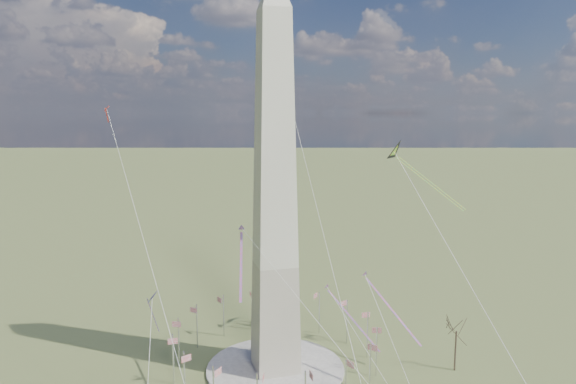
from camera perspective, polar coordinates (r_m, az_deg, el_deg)
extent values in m
plane|color=#566331|center=(142.24, -1.41, -19.16)|extent=(2000.00, 2000.00, 0.00)
cylinder|color=#BBB6AB|center=(142.05, -1.41, -19.01)|extent=(36.00, 36.00, 0.80)
cylinder|color=silver|center=(147.20, 8.82, -15.44)|extent=(0.36, 0.36, 13.00)
cube|color=#AB1816|center=(146.22, 8.65, -13.35)|extent=(2.40, 0.08, 1.50)
cylinder|color=silver|center=(154.84, 6.57, -14.14)|extent=(0.36, 0.36, 13.00)
cube|color=#AB1816|center=(153.72, 6.26, -12.18)|extent=(2.25, 0.99, 1.50)
cylinder|color=silver|center=(160.28, 3.49, -13.28)|extent=(0.36, 0.36, 13.00)
cube|color=#AB1816|center=(158.91, 3.08, -11.42)|extent=(1.75, 1.75, 1.50)
cylinder|color=silver|center=(162.94, -0.05, -12.88)|extent=(0.36, 0.36, 13.00)
cube|color=#AB1816|center=(161.22, -0.52, -11.11)|extent=(0.99, 2.25, 1.50)
cylinder|color=silver|center=(162.57, -3.71, -12.96)|extent=(0.36, 0.36, 13.00)
cube|color=#AB1816|center=(160.44, -4.19, -11.23)|extent=(0.08, 2.40, 1.50)
cylinder|color=silver|center=(159.18, -7.17, -13.49)|extent=(0.36, 0.36, 13.00)
cube|color=#AB1816|center=(156.65, -7.62, -11.80)|extent=(0.99, 2.25, 1.50)
cylinder|color=silver|center=(153.14, -10.07, -14.49)|extent=(0.36, 0.36, 13.00)
cube|color=#AB1816|center=(150.21, -10.45, -12.78)|extent=(1.75, 1.75, 1.50)
cylinder|color=silver|center=(145.09, -12.04, -15.91)|extent=(0.36, 0.36, 13.00)
cube|color=#AB1816|center=(141.84, -12.29, -14.17)|extent=(2.25, 0.99, 1.50)
cylinder|color=silver|center=(136.02, -12.64, -17.68)|extent=(0.36, 0.36, 13.00)
cube|color=#AB1816|center=(132.58, -12.69, -15.87)|extent=(2.40, 0.08, 1.50)
cylinder|color=silver|center=(127.26, -11.44, -19.60)|extent=(0.36, 0.36, 13.00)
cube|color=#AB1816|center=(123.80, -11.24, -17.68)|extent=(2.25, 0.99, 1.50)
cube|color=#AB1816|center=(117.07, -7.78, -19.22)|extent=(1.75, 1.75, 1.50)
cube|color=#AB1816|center=(113.86, -2.77, -20.01)|extent=(0.99, 2.25, 1.50)
cube|color=#AB1816|center=(114.96, 2.60, -19.71)|extent=(0.08, 2.40, 1.50)
cube|color=#AB1816|center=(120.08, 6.93, -18.45)|extent=(0.99, 2.25, 1.50)
cylinder|color=silver|center=(129.30, 9.10, -19.04)|extent=(0.36, 0.36, 13.00)
cube|color=#AB1816|center=(128.04, 9.37, -16.69)|extent=(1.75, 1.75, 1.50)
cylinder|color=silver|center=(138.28, 9.81, -17.13)|extent=(0.36, 0.36, 13.00)
cube|color=#AB1816|center=(137.25, 9.84, -14.90)|extent=(2.25, 0.99, 1.50)
cylinder|color=#46332A|center=(146.29, 18.10, -16.42)|extent=(0.43, 0.43, 10.81)
cube|color=yellow|center=(144.23, 15.64, 1.03)|extent=(13.16, 14.05, 13.19)
cube|color=yellow|center=(141.94, 15.37, 0.92)|extent=(13.16, 14.05, 13.19)
cube|color=navy|center=(129.65, -14.84, -11.22)|extent=(2.58, 3.69, 2.78)
cube|color=red|center=(131.27, -14.76, -13.10)|extent=(2.68, 2.67, 9.61)
cube|color=red|center=(129.17, 11.51, -12.76)|extent=(6.87, 17.23, 11.37)
cube|color=red|center=(120.65, -5.24, -8.07)|extent=(4.22, 17.95, 11.40)
cube|color=red|center=(147.16, 7.23, -13.91)|extent=(9.04, 17.50, 12.04)
cube|color=red|center=(161.49, -19.52, 8.75)|extent=(1.35, 2.20, 1.83)
cube|color=red|center=(161.49, -19.48, 8.04)|extent=(0.85, 1.54, 4.19)
cube|color=silver|center=(172.26, 0.06, 10.75)|extent=(1.66, 2.45, 1.89)
cube|color=silver|center=(172.20, 0.06, 10.06)|extent=(1.19, 1.43, 4.33)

